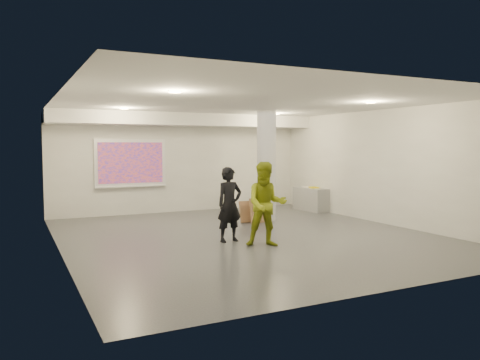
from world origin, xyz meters
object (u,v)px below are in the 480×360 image
column (266,166)px  credenza (311,199)px  projection_screen (131,163)px  woman (230,205)px  man (266,204)px

column → credenza: column is taller
projection_screen → woman: size_ratio=1.32×
column → woman: column is taller
credenza → column: bearing=-159.3°
column → woman: (-2.14, -2.19, -0.70)m
column → credenza: 2.70m
credenza → man: bearing=-138.8°
woman → man: (0.47, -0.76, 0.07)m
projection_screen → credenza: projection_screen is taller
column → credenza: size_ratio=2.41×
credenza → woman: size_ratio=0.78×
projection_screen → column: bearing=-40.6°
column → man: column is taller
credenza → man: size_ratio=0.72×
woman → credenza: bearing=30.7°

